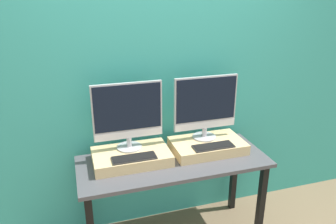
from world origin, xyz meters
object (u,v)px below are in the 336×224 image
(monitor_left, at_px, (128,114))
(monitor_right, at_px, (206,106))
(keyboard_left, at_px, (134,158))
(keyboard_right, at_px, (213,146))

(monitor_left, bearing_deg, monitor_right, 0.00)
(monitor_left, relative_size, monitor_right, 1.00)
(monitor_left, bearing_deg, keyboard_left, -90.00)
(monitor_left, distance_m, keyboard_left, 0.33)
(monitor_right, relative_size, keyboard_right, 1.62)
(monitor_left, height_order, monitor_right, same)
(monitor_right, bearing_deg, monitor_left, 180.00)
(keyboard_right, bearing_deg, keyboard_left, 180.00)
(monitor_left, xyz_separation_m, monitor_right, (0.63, 0.00, 0.00))
(monitor_left, distance_m, keyboard_right, 0.71)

